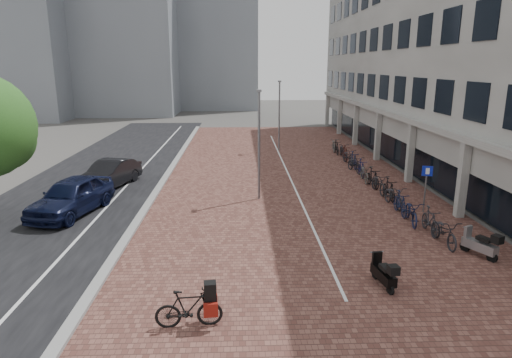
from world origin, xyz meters
The scene contains 17 objects.
ground centered at (0.00, 0.00, 0.00)m, with size 140.00×140.00×0.00m, color #474442.
plaza_brick centered at (2.00, 12.00, 0.01)m, with size 14.50×42.00×0.04m, color brown.
street_asphalt centered at (-9.00, 12.00, 0.01)m, with size 8.00×50.00×0.03m, color black.
curb centered at (-5.10, 12.00, 0.07)m, with size 0.35×42.00×0.14m, color gray.
lane_line centered at (-7.00, 12.00, 0.02)m, with size 0.12×44.00×0.00m, color white.
parking_line centered at (2.20, 12.00, 0.04)m, with size 0.10×30.00×0.00m, color white.
office_building centered at (12.97, 16.00, 8.44)m, with size 8.40×40.00×15.00m.
bg_towers centered at (-14.34, 48.94, 13.96)m, with size 33.00×23.00×32.00m.
car_navy centered at (-8.24, 5.13, 0.82)m, with size 1.94×4.83×1.65m, color black.
car_dark centered at (-7.81, 9.65, 0.73)m, with size 1.54×4.41×1.45m, color black.
hero_bike centered at (-2.09, -4.03, 0.54)m, with size 1.75×0.63×1.21m.
scooter_front centered at (7.50, -0.13, 0.50)m, with size 0.46×1.46×1.00m, color #959599, non-canonical shape.
scooter_mid centered at (3.50, -2.12, 0.48)m, with size 0.43×1.39×0.95m, color black, non-canonical shape.
parking_sign centered at (7.50, 4.64, 1.43)m, with size 0.45×0.16×2.17m.
lamp_near centered at (0.18, 7.03, 2.65)m, with size 0.12×0.12×5.30m, color slate.
lamp_far centered at (2.31, 19.88, 2.63)m, with size 0.12×0.12×5.26m, color slate.
bike_row centered at (6.50, 10.20, 0.52)m, with size 1.25×20.41×1.05m.
Camera 1 is at (-0.78, -14.17, 6.50)m, focal length 31.35 mm.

